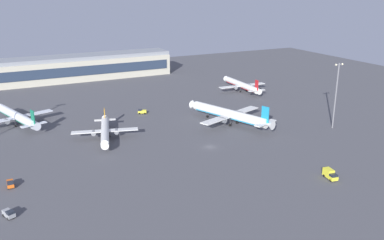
{
  "coord_description": "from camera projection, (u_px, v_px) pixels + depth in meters",
  "views": [
    {
      "loc": [
        -74.26,
        -134.51,
        60.74
      ],
      "look_at": [
        3.56,
        23.11,
        4.0
      ],
      "focal_mm": 38.95,
      "sensor_mm": 36.0,
      "label": 1
    }
  ],
  "objects": [
    {
      "name": "baggage_tractor",
      "position": [
        10.0,
        184.0,
        131.45
      ],
      "size": [
        2.04,
        4.16,
        2.25
      ],
      "rotation": [
        0.0,
        0.0,
        3.15
      ],
      "color": "#D85919",
      "rests_on": "ground"
    },
    {
      "name": "cargo_loader",
      "position": [
        9.0,
        214.0,
        114.24
      ],
      "size": [
        3.4,
        4.58,
        2.25
      ],
      "rotation": [
        0.0,
        0.0,
        3.54
      ],
      "color": "gray",
      "rests_on": "ground"
    },
    {
      "name": "ground_plane",
      "position": [
        210.0,
        147.0,
        164.72
      ],
      "size": [
        416.0,
        416.0,
        0.0
      ],
      "primitive_type": "plane",
      "color": "#4C4C51"
    },
    {
      "name": "terminal_building",
      "position": [
        77.0,
        68.0,
        281.06
      ],
      "size": [
        127.42,
        22.4,
        16.4
      ],
      "color": "#B2AD99",
      "rests_on": "ground"
    },
    {
      "name": "airplane_mid_apron",
      "position": [
        230.0,
        114.0,
        190.6
      ],
      "size": [
        36.11,
        45.85,
        12.16
      ],
      "rotation": [
        0.0,
        0.0,
        0.35
      ],
      "color": "silver",
      "rests_on": "ground"
    },
    {
      "name": "maintenance_van",
      "position": [
        142.0,
        111.0,
        207.11
      ],
      "size": [
        4.58,
        3.53,
        2.25
      ],
      "rotation": [
        0.0,
        0.0,
        1.13
      ],
      "color": "yellow",
      "rests_on": "ground"
    },
    {
      "name": "apron_light_west",
      "position": [
        336.0,
        92.0,
        181.79
      ],
      "size": [
        4.8,
        0.9,
        29.29
      ],
      "color": "slate",
      "rests_on": "ground"
    },
    {
      "name": "catering_truck",
      "position": [
        330.0,
        174.0,
        137.19
      ],
      "size": [
        3.19,
        5.94,
        3.05
      ],
      "rotation": [
        0.0,
        0.0,
        2.99
      ],
      "color": "yellow",
      "rests_on": "ground"
    },
    {
      "name": "airplane_near_gate",
      "position": [
        18.0,
        117.0,
        189.4
      ],
      "size": [
        31.73,
        40.35,
        10.61
      ],
      "rotation": [
        0.0,
        0.0,
        0.31
      ],
      "color": "silver",
      "rests_on": "ground"
    },
    {
      "name": "airplane_taxiway_distant",
      "position": [
        105.0,
        131.0,
        172.63
      ],
      "size": [
        27.22,
        34.69,
        9.03
      ],
      "rotation": [
        0.0,
        0.0,
        2.88
      ],
      "color": "silver",
      "rests_on": "ground"
    },
    {
      "name": "airplane_far_stand",
      "position": [
        242.0,
        85.0,
        250.54
      ],
      "size": [
        30.35,
        39.04,
        10.02
      ],
      "rotation": [
        0.0,
        0.0,
        -0.03
      ],
      "color": "silver",
      "rests_on": "ground"
    }
  ]
}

